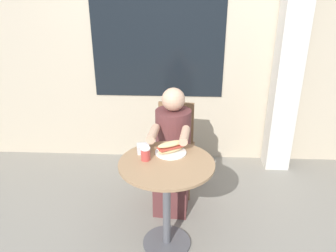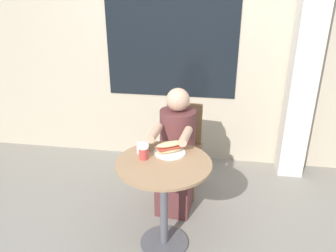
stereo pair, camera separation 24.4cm
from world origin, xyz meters
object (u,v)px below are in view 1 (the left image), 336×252
cafe_table (167,186)px  sandwich_on_plate (171,148)px  seated_diner (173,158)px  diner_chair (175,139)px  drink_cup (146,154)px

cafe_table → sandwich_on_plate: (0.02, 0.15, 0.24)m
seated_diner → sandwich_on_plate: bearing=94.8°
diner_chair → drink_cup: 0.90m
drink_cup → diner_chair: bearing=77.3°
seated_diner → sandwich_on_plate: size_ratio=4.76×
seated_diner → sandwich_on_plate: 0.47m
seated_diner → diner_chair: bearing=-86.8°
cafe_table → drink_cup: 0.29m
cafe_table → seated_diner: (0.02, 0.52, -0.05)m
cafe_table → sandwich_on_plate: bearing=81.1°
cafe_table → seated_diner: 0.52m
cafe_table → diner_chair: (0.03, 0.86, -0.02)m
cafe_table → sandwich_on_plate: sandwich_on_plate is taller
drink_cup → cafe_table: bearing=-10.9°
seated_diner → sandwich_on_plate: (-0.00, -0.37, 0.28)m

